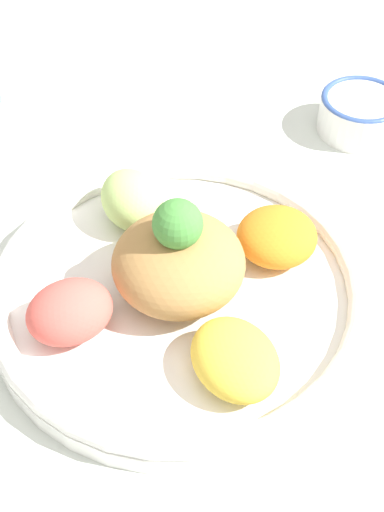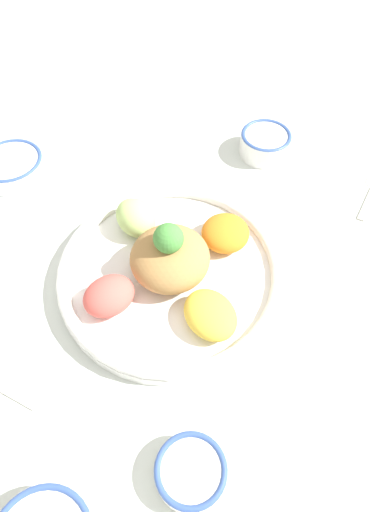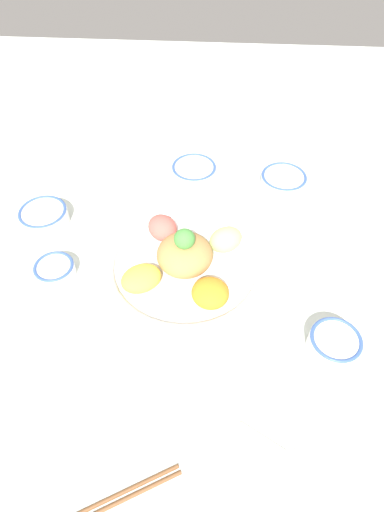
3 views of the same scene
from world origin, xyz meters
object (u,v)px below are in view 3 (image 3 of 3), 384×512
object	(u,v)px
salad_platter	(185,263)
rice_bowl_plain	(44,216)
serving_spoon_extra	(284,453)
sauce_bowl_dark	(194,171)
serving_spoon_main	(130,193)
sauce_bowl_red	(283,181)
sauce_bowl_far	(334,344)
chopsticks_pair_near	(106,504)
rice_bowl_blue	(55,270)

from	to	relation	value
salad_platter	rice_bowl_plain	size ratio (longest dim) A/B	3.05
serving_spoon_extra	rice_bowl_plain	bearing A→B (deg)	-12.93
sauce_bowl_dark	serving_spoon_main	bearing A→B (deg)	-153.00
sauce_bowl_red	rice_bowl_plain	world-z (taller)	same
sauce_bowl_dark	sauce_bowl_far	bearing A→B (deg)	-59.90
sauce_bowl_far	chopsticks_pair_near	bearing A→B (deg)	-143.06
serving_spoon_extra	sauce_bowl_red	bearing A→B (deg)	-63.98
sauce_bowl_dark	rice_bowl_plain	xyz separation A→B (m)	(-0.34, -0.20, 0.00)
rice_bowl_blue	sauce_bowl_far	distance (m)	0.58
sauce_bowl_dark	chopsticks_pair_near	distance (m)	0.78
rice_bowl_plain	serving_spoon_extra	bearing A→B (deg)	-42.75
serving_spoon_main	sauce_bowl_dark	bearing A→B (deg)	143.78
salad_platter	chopsticks_pair_near	size ratio (longest dim) A/B	1.57
serving_spoon_main	salad_platter	bearing A→B (deg)	59.91
sauce_bowl_red	sauce_bowl_dark	size ratio (longest dim) A/B	0.99
rice_bowl_plain	chopsticks_pair_near	size ratio (longest dim) A/B	0.51
salad_platter	rice_bowl_blue	distance (m)	0.28
salad_platter	serving_spoon_extra	xyz separation A→B (m)	(0.19, -0.36, -0.02)
sauce_bowl_far	rice_bowl_blue	bearing A→B (deg)	165.58
sauce_bowl_far	sauce_bowl_dark	bearing A→B (deg)	120.10
serving_spoon_main	serving_spoon_extra	size ratio (longest dim) A/B	1.00
sauce_bowl_red	sauce_bowl_dark	xyz separation A→B (m)	(-0.23, 0.03, -0.00)
rice_bowl_plain	serving_spoon_main	size ratio (longest dim) A/B	0.91
salad_platter	sauce_bowl_far	distance (m)	0.34
sauce_bowl_red	serving_spoon_extra	xyz separation A→B (m)	(-0.04, -0.66, -0.02)
salad_platter	rice_bowl_blue	world-z (taller)	salad_platter
serving_spoon_extra	serving_spoon_main	bearing A→B (deg)	-30.55
rice_bowl_plain	sauce_bowl_far	distance (m)	0.70
rice_bowl_plain	sauce_bowl_far	size ratio (longest dim) A/B	1.18
rice_bowl_plain	sauce_bowl_dark	bearing A→B (deg)	29.92
sauce_bowl_red	rice_bowl_blue	distance (m)	0.60
chopsticks_pair_near	sauce_bowl_dark	bearing A→B (deg)	-123.96
serving_spoon_extra	sauce_bowl_far	bearing A→B (deg)	-88.27
serving_spoon_main	serving_spoon_extra	distance (m)	0.70
rice_bowl_blue	serving_spoon_extra	xyz separation A→B (m)	(0.46, -0.33, -0.01)
sauce_bowl_dark	rice_bowl_blue	bearing A→B (deg)	-127.84
sauce_bowl_dark	sauce_bowl_red	bearing A→B (deg)	-7.39
sauce_bowl_dark	chopsticks_pair_near	xyz separation A→B (m)	(-0.08, -0.78, -0.02)
chopsticks_pair_near	serving_spoon_extra	bearing A→B (deg)	170.34
serving_spoon_extra	rice_bowl_blue	bearing A→B (deg)	-6.10
serving_spoon_main	sauce_bowl_far	bearing A→B (deg)	73.72
sauce_bowl_red	serving_spoon_main	size ratio (longest dim) A/B	0.93
sauce_bowl_red	serving_spoon_main	bearing A→B (deg)	-172.59
sauce_bowl_dark	serving_spoon_main	world-z (taller)	sauce_bowl_dark
rice_bowl_blue	sauce_bowl_far	xyz separation A→B (m)	(0.56, -0.14, 0.01)
rice_bowl_blue	serving_spoon_main	xyz separation A→B (m)	(0.12, 0.27, -0.01)
salad_platter	sauce_bowl_red	bearing A→B (deg)	52.06
rice_bowl_blue	sauce_bowl_far	world-z (taller)	sauce_bowl_far
sauce_bowl_red	serving_spoon_extra	bearing A→B (deg)	-93.79
sauce_bowl_far	serving_spoon_main	world-z (taller)	sauce_bowl_far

